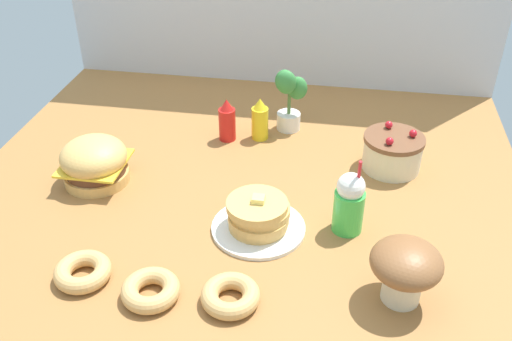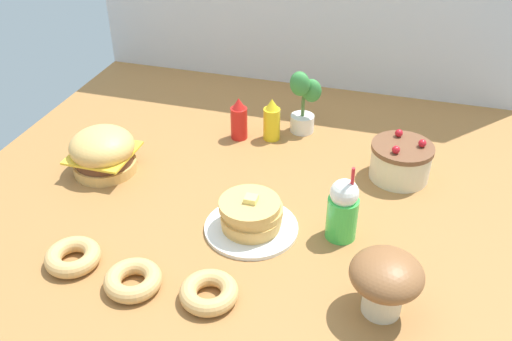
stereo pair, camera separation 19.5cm
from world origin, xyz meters
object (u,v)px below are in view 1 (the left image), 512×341
(burger, at_px, (94,162))
(pancake_stack, at_px, (258,217))
(layer_cake, at_px, (392,152))
(donut_vanilla, at_px, (230,295))
(potted_plant, at_px, (289,97))
(mushroom_stool, at_px, (405,267))
(donut_chocolate, at_px, (151,290))
(ketchup_bottle, at_px, (227,121))
(cream_soda_cup, at_px, (349,203))
(donut_pink_glaze, at_px, (83,271))
(mustard_bottle, at_px, (259,120))

(burger, bearing_deg, pancake_stack, -15.99)
(layer_cake, height_order, donut_vanilla, layer_cake)
(potted_plant, bearing_deg, burger, -142.02)
(mushroom_stool, bearing_deg, donut_chocolate, -170.81)
(pancake_stack, bearing_deg, potted_plant, 88.70)
(burger, bearing_deg, ketchup_bottle, 42.60)
(pancake_stack, bearing_deg, donut_chocolate, -126.13)
(cream_soda_cup, xyz_separation_m, donut_pink_glaze, (-0.75, -0.36, -0.08))
(layer_cake, height_order, donut_pink_glaze, layer_cake)
(donut_pink_glaze, bearing_deg, potted_plant, 63.89)
(burger, distance_m, cream_soda_cup, 0.92)
(donut_vanilla, relative_size, potted_plant, 0.61)
(cream_soda_cup, relative_size, donut_pink_glaze, 1.61)
(mustard_bottle, distance_m, donut_chocolate, 0.94)
(ketchup_bottle, xyz_separation_m, potted_plant, (0.23, 0.13, 0.06))
(layer_cake, distance_m, donut_pink_glaze, 1.17)
(pancake_stack, bearing_deg, burger, 164.01)
(pancake_stack, relative_size, ketchup_bottle, 1.70)
(donut_pink_glaze, xyz_separation_m, donut_chocolate, (0.22, -0.04, 0.00))
(ketchup_bottle, height_order, mustard_bottle, same)
(donut_vanilla, distance_m, potted_plant, 1.01)
(cream_soda_cup, xyz_separation_m, donut_vanilla, (-0.31, -0.38, -0.08))
(burger, relative_size, mushroom_stool, 1.21)
(layer_cake, height_order, cream_soda_cup, cream_soda_cup)
(burger, distance_m, pancake_stack, 0.65)
(donut_pink_glaze, bearing_deg, burger, 108.24)
(burger, bearing_deg, cream_soda_cup, -8.01)
(burger, bearing_deg, donut_chocolate, -54.11)
(donut_chocolate, xyz_separation_m, potted_plant, (0.26, 1.02, 0.12))
(cream_soda_cup, relative_size, donut_chocolate, 1.61)
(burger, height_order, ketchup_bottle, ketchup_bottle)
(mustard_bottle, height_order, donut_vanilla, mustard_bottle)
(burger, xyz_separation_m, mustard_bottle, (0.53, 0.40, 0.00))
(ketchup_bottle, relative_size, donut_vanilla, 1.08)
(pancake_stack, bearing_deg, mustard_bottle, 99.10)
(layer_cake, bearing_deg, mustard_bottle, 165.32)
(mustard_bottle, height_order, donut_pink_glaze, mustard_bottle)
(layer_cake, distance_m, donut_vanilla, 0.90)
(donut_vanilla, bearing_deg, burger, 140.03)
(cream_soda_cup, height_order, potted_plant, potted_plant)
(donut_chocolate, distance_m, donut_vanilla, 0.23)
(burger, bearing_deg, mustard_bottle, 37.25)
(mustard_bottle, xyz_separation_m, potted_plant, (0.11, 0.10, 0.06))
(donut_vanilla, bearing_deg, donut_chocolate, -175.76)
(ketchup_bottle, xyz_separation_m, donut_chocolate, (-0.03, -0.90, -0.06))
(layer_cake, bearing_deg, cream_soda_cup, -110.93)
(ketchup_bottle, relative_size, mushroom_stool, 0.91)
(layer_cake, bearing_deg, donut_pink_glaze, -140.20)
(layer_cake, xyz_separation_m, potted_plant, (-0.42, 0.23, 0.08))
(potted_plant, distance_m, mushroom_stool, 1.01)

